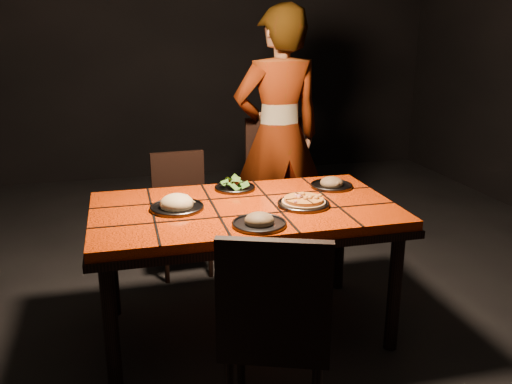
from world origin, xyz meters
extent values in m
cube|color=black|center=(0.00, 0.00, -0.02)|extent=(6.00, 7.00, 0.04)
cube|color=black|center=(0.00, 3.50, 1.50)|extent=(6.00, 0.04, 3.00)
cube|color=#EB3F07|center=(0.00, 0.00, 0.72)|extent=(1.60, 0.90, 0.05)
cube|color=black|center=(0.00, 0.00, 0.68)|extent=(1.62, 0.92, 0.04)
cylinder|color=black|center=(-0.72, -0.37, 0.33)|extent=(0.07, 0.07, 0.66)
cylinder|color=black|center=(0.72, -0.37, 0.33)|extent=(0.07, 0.07, 0.66)
cylinder|color=black|center=(-0.72, 0.37, 0.33)|extent=(0.07, 0.07, 0.66)
cylinder|color=black|center=(0.72, 0.37, 0.33)|extent=(0.07, 0.07, 0.66)
cube|color=black|center=(-0.05, -0.78, 0.46)|extent=(0.55, 0.55, 0.04)
cube|color=black|center=(-0.11, -0.96, 0.71)|extent=(0.41, 0.19, 0.47)
cylinder|color=black|center=(0.18, -0.68, 0.22)|extent=(0.04, 0.04, 0.44)
cylinder|color=black|center=(-0.15, -0.56, 0.22)|extent=(0.04, 0.04, 0.44)
cube|color=black|center=(-0.23, 0.87, 0.40)|extent=(0.39, 0.39, 0.04)
cube|color=black|center=(-0.24, 1.04, 0.62)|extent=(0.38, 0.06, 0.41)
cylinder|color=black|center=(-0.37, 0.71, 0.19)|extent=(0.03, 0.03, 0.38)
cylinder|color=black|center=(-0.07, 0.73, 0.19)|extent=(0.03, 0.03, 0.38)
cylinder|color=black|center=(-0.39, 1.02, 0.19)|extent=(0.03, 0.03, 0.38)
cylinder|color=black|center=(-0.09, 1.03, 0.19)|extent=(0.03, 0.03, 0.38)
cube|color=black|center=(0.50, 0.96, 0.49)|extent=(0.49, 0.49, 0.04)
cube|color=black|center=(0.51, 1.16, 0.77)|extent=(0.46, 0.07, 0.50)
cylinder|color=black|center=(0.30, 0.78, 0.24)|extent=(0.04, 0.04, 0.47)
cylinder|color=black|center=(0.68, 0.76, 0.24)|extent=(0.04, 0.04, 0.47)
cylinder|color=black|center=(0.33, 1.15, 0.24)|extent=(0.04, 0.04, 0.47)
cylinder|color=black|center=(0.70, 1.13, 0.24)|extent=(0.04, 0.04, 0.47)
imported|color=brown|center=(0.49, 1.00, 0.91)|extent=(0.70, 0.50, 1.82)
cylinder|color=#3A3A40|center=(0.31, -0.08, 0.76)|extent=(0.28, 0.28, 0.01)
torus|color=#3A3A40|center=(0.31, -0.08, 0.76)|extent=(0.28, 0.28, 0.01)
cylinder|color=tan|center=(0.31, -0.08, 0.77)|extent=(0.26, 0.26, 0.01)
cylinder|color=gold|center=(0.31, -0.08, 0.78)|extent=(0.23, 0.23, 0.02)
cylinder|color=#3A3A40|center=(-0.35, 0.03, 0.76)|extent=(0.28, 0.28, 0.01)
torus|color=#3A3A40|center=(-0.35, 0.03, 0.76)|extent=(0.28, 0.28, 0.01)
ellipsoid|color=beige|center=(-0.35, 0.03, 0.79)|extent=(0.17, 0.17, 0.09)
cylinder|color=#3A3A40|center=(0.02, 0.31, 0.76)|extent=(0.24, 0.24, 0.01)
torus|color=#3A3A40|center=(0.02, 0.31, 0.76)|extent=(0.24, 0.24, 0.01)
cylinder|color=#3A3A40|center=(0.00, -0.31, 0.76)|extent=(0.26, 0.26, 0.01)
torus|color=#3A3A40|center=(0.00, -0.31, 0.76)|extent=(0.26, 0.26, 0.01)
ellipsoid|color=brown|center=(0.00, -0.31, 0.78)|extent=(0.16, 0.16, 0.09)
cylinder|color=#3A3A40|center=(0.58, 0.21, 0.76)|extent=(0.25, 0.25, 0.01)
torus|color=#3A3A40|center=(0.58, 0.21, 0.76)|extent=(0.25, 0.25, 0.01)
ellipsoid|color=brown|center=(0.58, 0.21, 0.78)|extent=(0.15, 0.15, 0.08)
camera|label=1|loc=(-0.62, -2.67, 1.67)|focal=38.00mm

